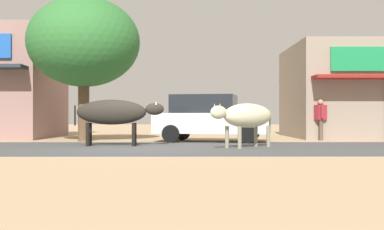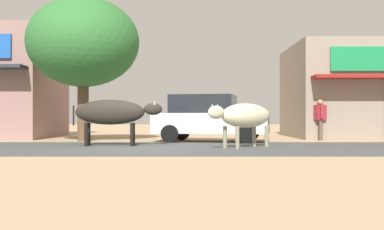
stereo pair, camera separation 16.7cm
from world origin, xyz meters
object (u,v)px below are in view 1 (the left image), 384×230
parked_hatchback_car (210,118)px  pedestrian_by_shop (320,117)px  roadside_tree (84,42)px  cow_near_brown (114,113)px  cow_far_dark (246,116)px

parked_hatchback_car → pedestrian_by_shop: (4.12, 0.86, 0.04)m
roadside_tree → pedestrian_by_shop: 9.02m
roadside_tree → pedestrian_by_shop: size_ratio=3.39×
roadside_tree → cow_near_brown: size_ratio=1.90×
parked_hatchback_car → cow_far_dark: 3.52m
roadside_tree → parked_hatchback_car: size_ratio=1.21×
parked_hatchback_car → pedestrian_by_shop: 4.21m
parked_hatchback_car → cow_near_brown: parked_hatchback_car is taller
roadside_tree → cow_near_brown: 4.04m
roadside_tree → pedestrian_by_shop: (8.61, 0.58, -2.64)m
cow_far_dark → pedestrian_by_shop: (3.23, 4.27, -0.02)m
roadside_tree → cow_far_dark: 7.02m
roadside_tree → cow_near_brown: roadside_tree is taller
cow_near_brown → cow_far_dark: cow_near_brown is taller
roadside_tree → parked_hatchback_car: bearing=-3.5°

